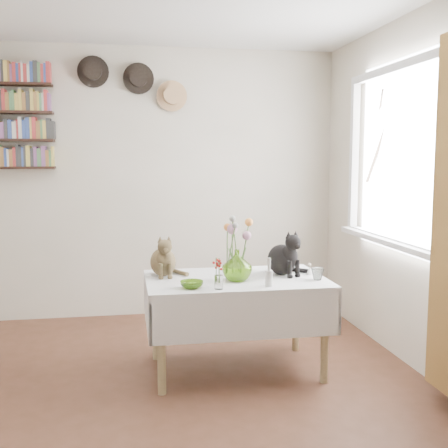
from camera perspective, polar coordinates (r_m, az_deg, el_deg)
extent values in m
cube|color=brown|center=(3.39, -9.71, -19.71)|extent=(4.04, 4.54, 0.04)
cube|color=silver|center=(5.31, -10.14, 4.09)|extent=(4.04, 0.04, 2.54)
cube|color=silver|center=(0.80, -10.45, -10.32)|extent=(4.04, 0.04, 2.54)
cube|color=white|center=(4.31, 17.14, 6.63)|extent=(0.01, 1.40, 1.20)
cube|color=white|center=(4.36, 17.44, 14.94)|extent=(0.06, 1.52, 0.06)
cube|color=white|center=(4.35, 16.86, -1.68)|extent=(0.06, 1.52, 0.06)
cube|color=white|center=(4.97, 13.29, 6.72)|extent=(0.06, 0.06, 1.20)
cube|color=white|center=(4.34, 16.51, -1.69)|extent=(0.12, 1.50, 0.04)
cube|color=white|center=(3.90, 1.20, -5.88)|extent=(1.23, 0.79, 0.05)
cylinder|color=tan|center=(3.62, -6.37, -12.37)|extent=(0.05, 0.05, 0.61)
cylinder|color=tan|center=(3.83, 10.19, -11.33)|extent=(0.05, 0.05, 0.61)
cylinder|color=tan|center=(4.22, -6.94, -9.58)|extent=(0.05, 0.05, 0.61)
cylinder|color=tan|center=(4.40, 7.32, -8.88)|extent=(0.05, 0.05, 0.61)
imported|color=#92C53B|center=(3.79, 1.33, -4.22)|extent=(0.24, 0.24, 0.21)
imported|color=#92C53B|center=(3.59, -3.29, -6.16)|extent=(0.16, 0.16, 0.05)
imported|color=white|center=(3.88, 9.49, -5.03)|extent=(0.09, 0.09, 0.08)
cylinder|color=white|center=(3.64, 4.57, -5.54)|extent=(0.05, 0.05, 0.10)
cylinder|color=white|center=(3.62, 4.58, -4.10)|extent=(0.02, 0.02, 0.08)
cylinder|color=white|center=(3.56, -0.54, -5.93)|extent=(0.06, 0.06, 0.09)
cone|color=white|center=(4.04, 8.68, -4.69)|extent=(0.04, 0.04, 0.06)
sphere|color=beige|center=(4.03, 8.69, -4.14)|extent=(0.03, 0.03, 0.03)
cylinder|color=#4C7233|center=(3.77, 0.86, -2.80)|extent=(0.01, 0.01, 0.30)
sphere|color=#C384A5|center=(3.75, 0.86, -0.54)|extent=(0.07, 0.07, 0.07)
cylinder|color=#4C7233|center=(3.76, 1.99, -3.14)|extent=(0.01, 0.01, 0.26)
sphere|color=#C384A5|center=(3.74, 2.00, -1.18)|extent=(0.06, 0.06, 0.06)
cylinder|color=#4C7233|center=(3.81, 2.13, -2.41)|extent=(0.01, 0.01, 0.34)
sphere|color=orange|center=(3.78, 2.14, 0.13)|extent=(0.06, 0.06, 0.06)
cylinder|color=#4C7233|center=(3.80, 0.33, -2.66)|extent=(0.01, 0.01, 0.31)
sphere|color=orange|center=(3.77, 0.33, -0.34)|extent=(0.05, 0.05, 0.05)
cylinder|color=#4C7233|center=(3.81, 1.19, -2.17)|extent=(0.01, 0.01, 0.37)
sphere|color=#999E93|center=(3.79, 1.20, 0.60)|extent=(0.04, 0.04, 0.04)
cylinder|color=#4C7233|center=(3.73, 0.67, -2.68)|extent=(0.01, 0.01, 0.33)
sphere|color=#999E93|center=(3.71, 0.68, -0.16)|extent=(0.04, 0.04, 0.04)
cylinder|color=black|center=(5.31, -13.16, 14.84)|extent=(0.28, 0.02, 0.28)
cylinder|color=black|center=(5.27, -13.18, 14.90)|extent=(0.16, 0.08, 0.16)
cylinder|color=black|center=(5.30, -8.68, 14.41)|extent=(0.28, 0.02, 0.28)
cylinder|color=black|center=(5.26, -8.67, 14.46)|extent=(0.16, 0.08, 0.16)
cylinder|color=tan|center=(5.30, -5.33, 12.82)|extent=(0.28, 0.02, 0.28)
cylinder|color=tan|center=(5.26, -5.29, 12.87)|extent=(0.16, 0.08, 0.16)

